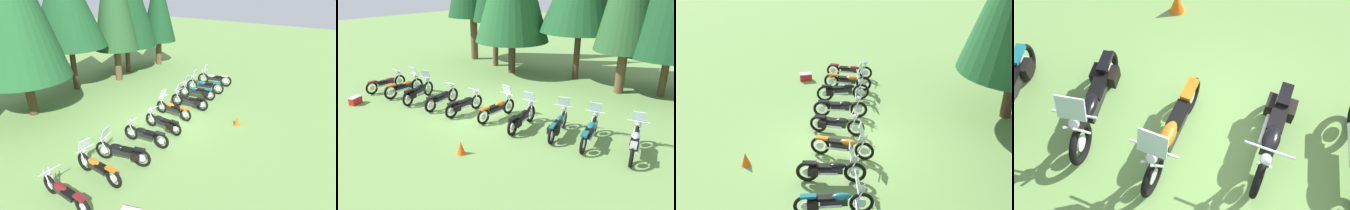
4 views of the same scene
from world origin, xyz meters
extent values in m
plane|color=#6B934C|center=(0.00, 0.00, 0.00)|extent=(80.00, 80.00, 0.00)
torus|color=black|center=(-6.31, 0.01, 0.34)|extent=(0.12, 0.68, 0.68)
cylinder|color=silver|center=(-6.31, 0.01, 0.34)|extent=(0.06, 0.26, 0.26)
torus|color=black|center=(-6.28, -1.67, 0.34)|extent=(0.12, 0.68, 0.68)
cylinder|color=silver|center=(-6.28, -1.67, 0.34)|extent=(0.06, 0.26, 0.26)
cube|color=black|center=(-6.29, -0.83, 0.43)|extent=(0.23, 0.83, 0.21)
ellipsoid|color=maroon|center=(-6.30, -0.60, 0.56)|extent=(0.28, 0.60, 0.16)
cube|color=black|center=(-6.29, -1.06, 0.53)|extent=(0.26, 0.56, 0.10)
cube|color=maroon|center=(-6.28, -1.59, 0.65)|extent=(0.21, 0.44, 0.08)
cylinder|color=silver|center=(-6.39, -0.06, 0.64)|extent=(0.05, 0.34, 0.65)
cylinder|color=silver|center=(-6.23, -0.05, 0.64)|extent=(0.05, 0.34, 0.65)
cylinder|color=silver|center=(-6.31, -0.13, 0.97)|extent=(0.78, 0.05, 0.04)
sphere|color=silver|center=(-6.31, -0.04, 0.85)|extent=(0.17, 0.17, 0.17)
cylinder|color=silver|center=(-6.15, -1.01, 0.36)|extent=(0.10, 0.83, 0.08)
torus|color=black|center=(-4.86, 0.12, 0.37)|extent=(0.12, 0.74, 0.73)
cylinder|color=silver|center=(-4.86, 0.12, 0.37)|extent=(0.05, 0.28, 0.28)
torus|color=black|center=(-4.85, -1.44, 0.37)|extent=(0.12, 0.74, 0.73)
cylinder|color=silver|center=(-4.85, -1.44, 0.37)|extent=(0.05, 0.28, 0.28)
cube|color=black|center=(-4.85, -0.66, 0.47)|extent=(0.22, 0.77, 0.24)
ellipsoid|color=#D16014|center=(-4.85, -0.44, 0.62)|extent=(0.27, 0.55, 0.18)
cube|color=black|center=(-4.85, -0.87, 0.59)|extent=(0.26, 0.52, 0.10)
cube|color=#D16014|center=(-4.85, -1.36, 0.71)|extent=(0.20, 0.44, 0.08)
cylinder|color=silver|center=(-4.94, 0.06, 0.66)|extent=(0.05, 0.34, 0.65)
cylinder|color=silver|center=(-4.78, 0.07, 0.66)|extent=(0.05, 0.34, 0.65)
cylinder|color=silver|center=(-4.86, -0.02, 1.00)|extent=(0.77, 0.04, 0.04)
sphere|color=silver|center=(-4.86, 0.07, 0.88)|extent=(0.17, 0.17, 0.17)
cylinder|color=silver|center=(-4.72, -0.83, 0.39)|extent=(0.08, 0.77, 0.08)
cube|color=silver|center=(-4.86, 0.00, 1.18)|extent=(0.44, 0.15, 0.39)
torus|color=black|center=(-3.90, 0.15, 0.38)|extent=(0.33, 0.75, 0.76)
cylinder|color=silver|center=(-3.90, 0.15, 0.38)|extent=(0.14, 0.29, 0.29)
torus|color=black|center=(-3.40, -1.40, 0.38)|extent=(0.33, 0.75, 0.76)
cylinder|color=silver|center=(-3.40, -1.40, 0.38)|extent=(0.14, 0.29, 0.29)
cube|color=black|center=(-3.65, -0.62, 0.50)|extent=(0.44, 0.83, 0.27)
ellipsoid|color=black|center=(-3.72, -0.41, 0.66)|extent=(0.42, 0.62, 0.21)
cube|color=black|center=(-3.58, -0.84, 0.63)|extent=(0.39, 0.58, 0.10)
cube|color=black|center=(-3.43, -1.32, 0.73)|extent=(0.32, 0.48, 0.08)
cylinder|color=silver|center=(-3.95, 0.07, 0.68)|extent=(0.14, 0.33, 0.65)
cylinder|color=silver|center=(-3.81, 0.11, 0.68)|extent=(0.14, 0.33, 0.65)
cylinder|color=silver|center=(-3.85, 0.01, 1.01)|extent=(0.67, 0.25, 0.04)
sphere|color=silver|center=(-3.88, 0.10, 0.89)|extent=(0.21, 0.21, 0.17)
cylinder|color=silver|center=(-3.47, -0.76, 0.40)|extent=(0.32, 0.79, 0.08)
cube|color=silver|center=(-3.86, 0.03, 1.19)|extent=(0.47, 0.28, 0.39)
cube|color=black|center=(-3.62, -1.26, 0.48)|extent=(0.23, 0.35, 0.26)
cube|color=black|center=(-3.31, -1.16, 0.48)|extent=(0.23, 0.35, 0.26)
torus|color=black|center=(-2.19, 0.33, 0.36)|extent=(0.23, 0.72, 0.71)
cylinder|color=silver|center=(-2.19, 0.33, 0.36)|extent=(0.09, 0.27, 0.27)
torus|color=black|center=(-1.95, -1.19, 0.36)|extent=(0.23, 0.72, 0.71)
cylinder|color=silver|center=(-1.95, -1.19, 0.36)|extent=(0.09, 0.27, 0.27)
cube|color=black|center=(-2.07, -0.43, 0.46)|extent=(0.34, 0.79, 0.24)
ellipsoid|color=black|center=(-2.11, -0.22, 0.61)|extent=(0.36, 0.58, 0.19)
cube|color=black|center=(-2.04, -0.64, 0.58)|extent=(0.34, 0.54, 0.10)
cube|color=black|center=(-1.97, -1.11, 0.68)|extent=(0.27, 0.47, 0.08)
cylinder|color=silver|center=(-2.27, 0.26, 0.65)|extent=(0.10, 0.34, 0.65)
cylinder|color=silver|center=(-2.10, 0.29, 0.65)|extent=(0.10, 0.34, 0.65)
cylinder|color=silver|center=(-2.17, 0.19, 0.99)|extent=(0.62, 0.13, 0.04)
sphere|color=silver|center=(-2.19, 0.28, 0.87)|extent=(0.19, 0.19, 0.17)
cylinder|color=silver|center=(-1.91, -0.57, 0.38)|extent=(0.20, 0.76, 0.08)
torus|color=black|center=(-0.69, 0.46, 0.34)|extent=(0.13, 0.69, 0.68)
cylinder|color=silver|center=(-0.69, 0.46, 0.34)|extent=(0.06, 0.26, 0.26)
torus|color=black|center=(-0.72, -1.01, 0.34)|extent=(0.13, 0.69, 0.68)
cylinder|color=silver|center=(-0.72, -1.01, 0.34)|extent=(0.06, 0.26, 0.26)
cube|color=black|center=(-0.70, -0.28, 0.45)|extent=(0.24, 0.74, 0.25)
ellipsoid|color=black|center=(-0.70, -0.07, 0.60)|extent=(0.29, 0.53, 0.19)
cube|color=black|center=(-0.71, -0.48, 0.57)|extent=(0.27, 0.49, 0.10)
cube|color=black|center=(-0.72, -0.93, 0.66)|extent=(0.21, 0.44, 0.08)
cylinder|color=silver|center=(-0.77, 0.40, 0.64)|extent=(0.05, 0.34, 0.65)
cylinder|color=silver|center=(-0.61, 0.40, 0.64)|extent=(0.05, 0.34, 0.65)
cylinder|color=silver|center=(-0.69, 0.32, 0.98)|extent=(0.71, 0.05, 0.04)
sphere|color=silver|center=(-0.69, 0.41, 0.86)|extent=(0.17, 0.17, 0.17)
cylinder|color=silver|center=(-0.57, -0.44, 0.36)|extent=(0.10, 0.73, 0.08)
cube|color=black|center=(-0.89, -0.81, 0.44)|extent=(0.15, 0.32, 0.26)
cube|color=black|center=(-0.55, -0.82, 0.44)|extent=(0.15, 0.32, 0.26)
torus|color=black|center=(0.81, 1.01, 0.34)|extent=(0.12, 0.69, 0.69)
cylinder|color=silver|center=(0.81, 1.01, 0.34)|extent=(0.06, 0.26, 0.26)
torus|color=black|center=(0.77, -0.56, 0.34)|extent=(0.12, 0.69, 0.69)
cylinder|color=silver|center=(0.77, -0.56, 0.34)|extent=(0.06, 0.26, 0.26)
cube|color=black|center=(0.79, 0.23, 0.46)|extent=(0.21, 0.79, 0.27)
ellipsoid|color=#D16014|center=(0.79, 0.44, 0.62)|extent=(0.25, 0.56, 0.21)
cube|color=black|center=(0.78, 0.01, 0.59)|extent=(0.24, 0.53, 0.10)
cube|color=#D16014|center=(0.77, -0.48, 0.67)|extent=(0.19, 0.44, 0.08)
cylinder|color=silver|center=(0.74, 0.96, 0.64)|extent=(0.05, 0.34, 0.65)
cylinder|color=silver|center=(0.88, 0.95, 0.64)|extent=(0.05, 0.34, 0.65)
cylinder|color=silver|center=(0.81, 0.87, 0.98)|extent=(0.76, 0.06, 0.04)
sphere|color=silver|center=(0.81, 0.96, 0.86)|extent=(0.17, 0.17, 0.17)
cylinder|color=silver|center=(0.90, 0.05, 0.36)|extent=(0.10, 0.78, 0.08)
cube|color=silver|center=(0.81, 0.89, 1.16)|extent=(0.44, 0.16, 0.39)
torus|color=black|center=(2.09, 0.91, 0.36)|extent=(0.24, 0.73, 0.72)
cylinder|color=silver|center=(2.09, 0.91, 0.36)|extent=(0.10, 0.28, 0.27)
torus|color=black|center=(2.35, -0.58, 0.36)|extent=(0.24, 0.73, 0.72)
cylinder|color=silver|center=(2.35, -0.58, 0.36)|extent=(0.10, 0.28, 0.27)
cube|color=black|center=(2.22, 0.17, 0.46)|extent=(0.32, 0.77, 0.23)
ellipsoid|color=black|center=(2.18, 0.37, 0.61)|extent=(0.33, 0.57, 0.18)
cube|color=black|center=(2.25, -0.04, 0.58)|extent=(0.31, 0.53, 0.10)
cube|color=black|center=(2.33, -0.50, 0.69)|extent=(0.25, 0.46, 0.08)
cylinder|color=silver|center=(2.03, 0.84, 0.66)|extent=(0.10, 0.34, 0.65)
cylinder|color=silver|center=(2.17, 0.87, 0.66)|extent=(0.10, 0.34, 0.65)
cylinder|color=silver|center=(2.11, 0.77, 1.00)|extent=(0.68, 0.15, 0.04)
sphere|color=silver|center=(2.10, 0.86, 0.88)|extent=(0.20, 0.20, 0.17)
cylinder|color=silver|center=(2.37, 0.03, 0.38)|extent=(0.21, 0.75, 0.08)
cube|color=silver|center=(2.11, 0.79, 1.18)|extent=(0.46, 0.22, 0.39)
cube|color=black|center=(2.16, -0.41, 0.46)|extent=(0.19, 0.34, 0.26)
cube|color=black|center=(2.47, -0.35, 0.46)|extent=(0.19, 0.34, 0.26)
torus|color=black|center=(3.45, 1.33, 0.36)|extent=(0.29, 0.71, 0.71)
cylinder|color=silver|center=(3.45, 1.33, 0.36)|extent=(0.12, 0.28, 0.27)
torus|color=black|center=(3.87, -0.18, 0.36)|extent=(0.29, 0.71, 0.71)
cylinder|color=silver|center=(3.87, -0.18, 0.36)|extent=(0.12, 0.28, 0.27)
cube|color=black|center=(3.66, 0.58, 0.47)|extent=(0.38, 0.80, 0.26)
ellipsoid|color=#14606B|center=(3.60, 0.79, 0.63)|extent=(0.36, 0.59, 0.20)
cube|color=black|center=(3.72, 0.37, 0.60)|extent=(0.33, 0.55, 0.10)
cube|color=#14606B|center=(3.85, -0.10, 0.69)|extent=(0.27, 0.47, 0.08)
cylinder|color=silver|center=(3.40, 1.26, 0.65)|extent=(0.13, 0.34, 0.65)
cylinder|color=silver|center=(3.53, 1.29, 0.65)|extent=(0.13, 0.34, 0.65)
cylinder|color=silver|center=(3.49, 1.20, 0.99)|extent=(0.73, 0.23, 0.04)
sphere|color=silver|center=(3.46, 1.29, 0.87)|extent=(0.21, 0.21, 0.17)
cylinder|color=silver|center=(3.81, 0.44, 0.38)|extent=(0.28, 0.77, 0.08)
cube|color=silver|center=(3.48, 1.22, 1.17)|extent=(0.46, 0.26, 0.39)
cube|color=black|center=(3.68, -0.02, 0.46)|extent=(0.22, 0.35, 0.26)
cube|color=black|center=(3.95, 0.05, 0.46)|extent=(0.22, 0.35, 0.26)
torus|color=black|center=(4.69, 1.56, 0.37)|extent=(0.28, 0.74, 0.74)
cylinder|color=silver|center=(4.69, 1.56, 0.37)|extent=(0.12, 0.29, 0.29)
torus|color=black|center=(5.10, -0.08, 0.37)|extent=(0.28, 0.74, 0.74)
cylinder|color=silver|center=(5.10, -0.08, 0.37)|extent=(0.12, 0.29, 0.29)
cube|color=black|center=(4.90, 0.74, 0.48)|extent=(0.42, 0.87, 0.24)
ellipsoid|color=#14606B|center=(4.84, 0.97, 0.62)|extent=(0.42, 0.65, 0.19)
cube|color=black|center=(4.95, 0.51, 0.59)|extent=(0.39, 0.60, 0.10)
cube|color=#14606B|center=(5.08, 0.00, 0.72)|extent=(0.31, 0.48, 0.08)
cylinder|color=silver|center=(4.63, 1.48, 0.67)|extent=(0.12, 0.34, 0.65)
cylinder|color=silver|center=(4.79, 1.52, 0.67)|extent=(0.12, 0.34, 0.65)
cylinder|color=silver|center=(4.73, 1.42, 1.00)|extent=(0.72, 0.21, 0.04)
sphere|color=silver|center=(4.71, 1.51, 0.88)|extent=(0.21, 0.21, 0.17)
cylinder|color=silver|center=(5.08, 0.59, 0.39)|extent=(0.28, 0.83, 0.08)
cube|color=silver|center=(4.72, 1.44, 1.18)|extent=(0.46, 0.25, 0.39)
torus|color=black|center=(6.26, 1.68, 0.38)|extent=(0.31, 0.77, 0.77)
cylinder|color=silver|center=(6.26, 1.68, 0.38)|extent=(0.13, 0.30, 0.29)
torus|color=black|center=(6.68, 0.17, 0.38)|extent=(0.31, 0.77, 0.77)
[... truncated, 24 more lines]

